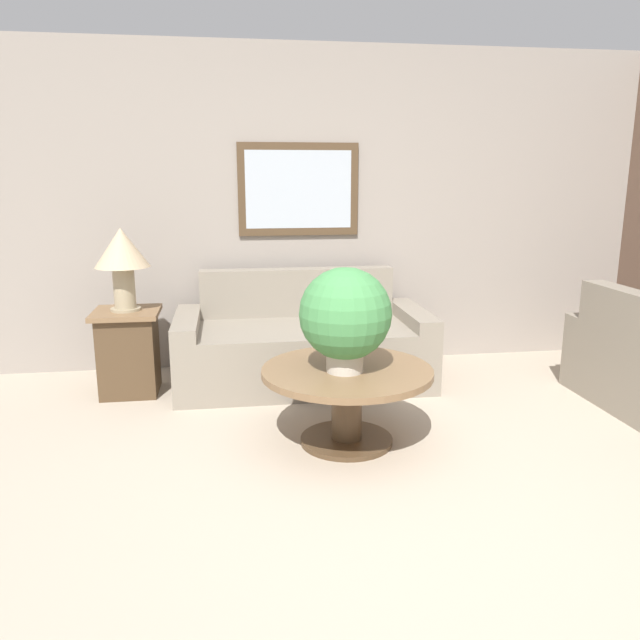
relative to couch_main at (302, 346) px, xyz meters
The scene contains 7 objects.
ground_plane 2.28m from the couch_main, 79.09° to the right, with size 20.00×20.00×0.00m, color tan.
wall_back 1.24m from the couch_main, 53.16° to the left, with size 7.06×0.09×2.60m.
couch_main is the anchor object (origin of this frame).
coffee_table 1.19m from the couch_main, 83.87° to the right, with size 1.02×1.02×0.47m.
side_table 1.30m from the couch_main, behind, with size 0.47×0.47×0.62m.
table_lamp 1.50m from the couch_main, behind, with size 0.39×0.39×0.60m.
potted_plant_on_table 1.34m from the couch_main, 85.22° to the right, with size 0.53×0.53×0.61m.
Camera 1 is at (-0.97, -2.41, 1.59)m, focal length 35.00 mm.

